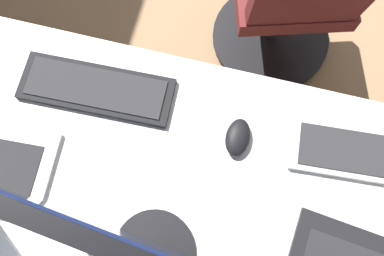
{
  "coord_description": "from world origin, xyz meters",
  "views": [
    {
      "loc": [
        0.11,
        2.06,
        1.74
      ],
      "look_at": [
        0.17,
        1.83,
        0.95
      ],
      "focal_mm": 36.85,
      "sensor_mm": 36.0,
      "label": 1
    }
  ],
  "objects_px": {
    "drawer_pedestal": "(129,183)",
    "keyboard_main": "(96,89)",
    "mouse_main": "(238,137)",
    "keyboard_spare": "(371,155)",
    "monitor_primary": "(142,251)"
  },
  "relations": [
    {
      "from": "drawer_pedestal",
      "to": "monitor_primary",
      "type": "distance_m",
      "value": 0.69
    },
    {
      "from": "drawer_pedestal",
      "to": "keyboard_spare",
      "type": "relative_size",
      "value": 1.62
    },
    {
      "from": "mouse_main",
      "to": "drawer_pedestal",
      "type": "bearing_deg",
      "value": 23.65
    },
    {
      "from": "drawer_pedestal",
      "to": "mouse_main",
      "type": "height_order",
      "value": "mouse_main"
    },
    {
      "from": "keyboard_main",
      "to": "keyboard_spare",
      "type": "relative_size",
      "value": 0.99
    },
    {
      "from": "drawer_pedestal",
      "to": "keyboard_main",
      "type": "height_order",
      "value": "keyboard_main"
    },
    {
      "from": "mouse_main",
      "to": "monitor_primary",
      "type": "bearing_deg",
      "value": 66.95
    },
    {
      "from": "drawer_pedestal",
      "to": "keyboard_main",
      "type": "relative_size",
      "value": 1.64
    },
    {
      "from": "monitor_primary",
      "to": "keyboard_main",
      "type": "relative_size",
      "value": 1.16
    },
    {
      "from": "keyboard_main",
      "to": "keyboard_spare",
      "type": "height_order",
      "value": "same"
    },
    {
      "from": "drawer_pedestal",
      "to": "mouse_main",
      "type": "relative_size",
      "value": 6.68
    },
    {
      "from": "keyboard_main",
      "to": "mouse_main",
      "type": "distance_m",
      "value": 0.41
    },
    {
      "from": "monitor_primary",
      "to": "keyboard_spare",
      "type": "distance_m",
      "value": 0.66
    },
    {
      "from": "keyboard_main",
      "to": "mouse_main",
      "type": "height_order",
      "value": "mouse_main"
    },
    {
      "from": "drawer_pedestal",
      "to": "mouse_main",
      "type": "xyz_separation_m",
      "value": [
        -0.32,
        -0.14,
        0.4
      ]
    }
  ]
}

